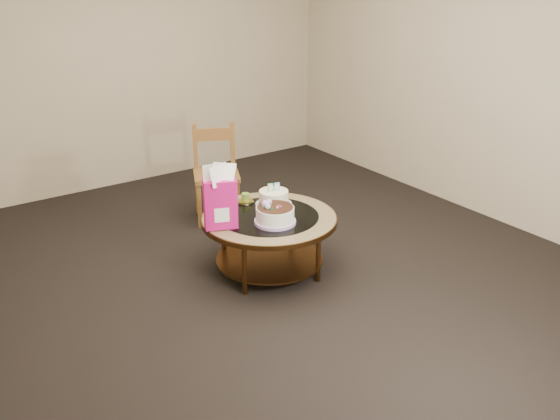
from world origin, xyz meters
TOP-DOWN VIEW (x-y plane):
  - ground at (0.00, 0.00)m, footprint 5.00×5.00m
  - room_walls at (0.00, 0.00)m, footprint 4.52×5.02m
  - coffee_table at (0.00, -0.00)m, footprint 1.02×1.02m
  - decorated_cake at (-0.04, -0.14)m, footprint 0.30×0.30m
  - cream_cake at (0.15, 0.16)m, footprint 0.28×0.28m
  - gift_bag at (-0.39, 0.03)m, footprint 0.26×0.23m
  - pillar_candle at (-0.01, 0.31)m, footprint 0.13×0.13m
  - dining_chair at (0.18, 1.13)m, footprint 0.52×0.52m

SIDE VIEW (x-z plane):
  - ground at x=0.00m, z-range 0.00..0.00m
  - coffee_table at x=0.00m, z-range 0.15..0.61m
  - dining_chair at x=0.18m, z-range 0.01..0.86m
  - pillar_candle at x=-0.01m, z-range 0.44..0.53m
  - cream_cake at x=0.15m, z-range 0.42..0.60m
  - decorated_cake at x=-0.04m, z-range 0.43..0.60m
  - gift_bag at x=-0.39m, z-range 0.46..0.92m
  - room_walls at x=0.00m, z-range 0.24..2.85m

